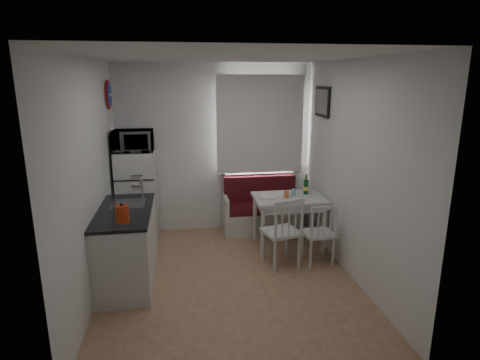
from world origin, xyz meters
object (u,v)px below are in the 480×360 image
object	(u,v)px
chair_right	(321,228)
kettle	(122,214)
fridge	(137,197)
kitchen_counter	(127,245)
microwave	(133,141)
wine_bottle	(306,184)
chair_left	(283,225)
bench	(261,214)
dining_table	(289,202)

from	to	relation	value
chair_right	kettle	world-z (taller)	kettle
fridge	kettle	distance (m)	1.75
kitchen_counter	microwave	distance (m)	1.60
chair_right	kitchen_counter	bearing A→B (deg)	177.74
kettle	wine_bottle	distance (m)	2.73
chair_right	fridge	world-z (taller)	fridge
chair_left	kettle	size ratio (longest dim) A/B	2.38
bench	chair_right	bearing A→B (deg)	-67.99
kitchen_counter	wine_bottle	bearing A→B (deg)	18.65
dining_table	chair_right	world-z (taller)	chair_right
microwave	kettle	xyz separation A→B (m)	(0.03, -1.67, -0.51)
dining_table	kettle	size ratio (longest dim) A/B	4.47
chair_right	wine_bottle	bearing A→B (deg)	83.96
bench	microwave	size ratio (longest dim) A/B	2.19
chair_right	wine_bottle	size ratio (longest dim) A/B	1.53
kettle	fridge	bearing A→B (deg)	91.00
chair_left	dining_table	bearing A→B (deg)	54.83
chair_left	kettle	xyz separation A→B (m)	(-1.87, -0.54, 0.44)
bench	fridge	distance (m)	1.93
bench	chair_left	xyz separation A→B (m)	(0.02, -1.29, 0.29)
fridge	wine_bottle	world-z (taller)	fridge
kitchen_counter	chair_left	bearing A→B (deg)	1.83
microwave	dining_table	bearing A→B (deg)	-12.25
fridge	kettle	xyz separation A→B (m)	(0.03, -1.72, 0.33)
kettle	kitchen_counter	bearing A→B (deg)	95.91
dining_table	wine_bottle	distance (m)	0.37
fridge	microwave	world-z (taller)	microwave
kitchen_counter	dining_table	bearing A→B (deg)	18.50
kitchen_counter	fridge	distance (m)	1.27
microwave	kettle	distance (m)	1.75
wine_bottle	fridge	bearing A→B (deg)	170.25
kitchen_counter	bench	distance (m)	2.34
chair_right	bench	bearing A→B (deg)	108.04
bench	kettle	xyz separation A→B (m)	(-1.86, -1.83, 0.72)
chair_right	kettle	size ratio (longest dim) A/B	2.00
kitchen_counter	fridge	bearing A→B (deg)	89.10
chair_left	wine_bottle	world-z (taller)	wine_bottle
chair_left	chair_right	size ratio (longest dim) A/B	1.19
bench	chair_right	world-z (taller)	bench
wine_bottle	bench	bearing A→B (deg)	136.03
chair_right	fridge	size ratio (longest dim) A/B	0.32
dining_table	fridge	world-z (taller)	fridge
bench	dining_table	xyz separation A→B (m)	(0.27, -0.63, 0.37)
kitchen_counter	microwave	xyz separation A→B (m)	(0.02, 1.19, 1.06)
chair_right	wine_bottle	xyz separation A→B (m)	(0.03, 0.75, 0.38)
bench	kitchen_counter	bearing A→B (deg)	-144.63
chair_right	fridge	distance (m)	2.68
bench	chair_right	distance (m)	1.40
kitchen_counter	fridge	world-z (taller)	fridge
fridge	microwave	bearing A→B (deg)	-90.00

